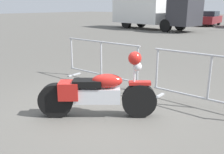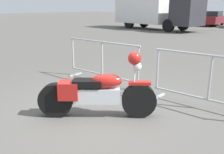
{
  "view_description": "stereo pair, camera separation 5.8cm",
  "coord_description": "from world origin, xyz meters",
  "px_view_note": "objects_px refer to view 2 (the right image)",
  "views": [
    {
      "loc": [
        2.94,
        -3.22,
        1.92
      ],
      "look_at": [
        0.07,
        0.18,
        0.65
      ],
      "focal_mm": 40.0,
      "sensor_mm": 36.0,
      "label": 1
    },
    {
      "loc": [
        2.98,
        -3.18,
        1.92
      ],
      "look_at": [
        0.07,
        0.18,
        0.65
      ],
      "focal_mm": 40.0,
      "sensor_mm": 36.0,
      "label": 2
    }
  ],
  "objects_px": {
    "parked_car_white": "(183,18)",
    "parked_car_maroon": "(212,18)",
    "motorcycle": "(97,93)",
    "crowd_barrier_near": "(102,61)",
    "box_truck": "(152,9)",
    "crowd_barrier_far": "(210,82)"
  },
  "relations": [
    {
      "from": "parked_car_maroon",
      "to": "crowd_barrier_near",
      "type": "bearing_deg",
      "value": -172.67
    },
    {
      "from": "box_truck",
      "to": "parked_car_white",
      "type": "xyz_separation_m",
      "value": [
        -0.68,
        7.28,
        -0.94
      ]
    },
    {
      "from": "crowd_barrier_near",
      "to": "parked_car_maroon",
      "type": "bearing_deg",
      "value": 102.86
    },
    {
      "from": "parked_car_white",
      "to": "crowd_barrier_near",
      "type": "bearing_deg",
      "value": -164.94
    },
    {
      "from": "crowd_barrier_near",
      "to": "motorcycle",
      "type": "bearing_deg",
      "value": -49.32
    },
    {
      "from": "motorcycle",
      "to": "box_truck",
      "type": "relative_size",
      "value": 0.22
    },
    {
      "from": "crowd_barrier_near",
      "to": "parked_car_white",
      "type": "bearing_deg",
      "value": 110.6
    },
    {
      "from": "parked_car_white",
      "to": "parked_car_maroon",
      "type": "xyz_separation_m",
      "value": [
        3.18,
        -0.19,
        0.02
      ]
    },
    {
      "from": "box_truck",
      "to": "crowd_barrier_far",
      "type": "bearing_deg",
      "value": -45.73
    },
    {
      "from": "crowd_barrier_near",
      "to": "box_truck",
      "type": "distance_m",
      "value": 15.8
    },
    {
      "from": "motorcycle",
      "to": "parked_car_white",
      "type": "distance_m",
      "value": 24.7
    },
    {
      "from": "parked_car_white",
      "to": "parked_car_maroon",
      "type": "distance_m",
      "value": 3.19
    },
    {
      "from": "motorcycle",
      "to": "crowd_barrier_near",
      "type": "distance_m",
      "value": 2.11
    },
    {
      "from": "crowd_barrier_far",
      "to": "box_truck",
      "type": "relative_size",
      "value": 0.29
    },
    {
      "from": "crowd_barrier_near",
      "to": "crowd_barrier_far",
      "type": "relative_size",
      "value": 1.0
    },
    {
      "from": "crowd_barrier_far",
      "to": "parked_car_white",
      "type": "relative_size",
      "value": 0.56
    },
    {
      "from": "motorcycle",
      "to": "crowd_barrier_near",
      "type": "xyz_separation_m",
      "value": [
        -1.38,
        1.6,
        0.1
      ]
    },
    {
      "from": "parked_car_maroon",
      "to": "crowd_barrier_far",
      "type": "bearing_deg",
      "value": -165.79
    },
    {
      "from": "crowd_barrier_near",
      "to": "box_truck",
      "type": "xyz_separation_m",
      "value": [
        -7.3,
        13.97,
        1.08
      ]
    },
    {
      "from": "motorcycle",
      "to": "parked_car_white",
      "type": "xyz_separation_m",
      "value": [
        -9.36,
        22.85,
        0.24
      ]
    },
    {
      "from": "crowd_barrier_near",
      "to": "parked_car_white",
      "type": "distance_m",
      "value": 22.7
    },
    {
      "from": "motorcycle",
      "to": "parked_car_white",
      "type": "height_order",
      "value": "parked_car_white"
    }
  ]
}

